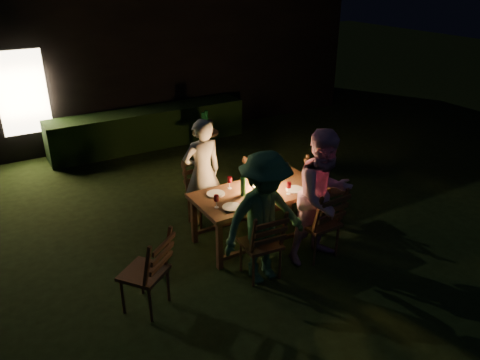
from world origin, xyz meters
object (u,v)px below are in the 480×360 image
chair_end (325,198)px  person_opp_left (264,219)px  side_table (205,136)px  ice_bucket (205,126)px  chair_far_left (205,205)px  chair_spare (147,285)px  chair_far_right (261,192)px  person_house_side (202,173)px  bottle_table (243,186)px  bottle_bucket_a (204,125)px  dining_table (259,196)px  bottle_bucket_b (206,123)px  lantern (260,179)px  person_opp_right (324,197)px  chair_near_left (261,255)px  chair_near_right (318,234)px

chair_end → person_opp_left: 1.94m
side_table → ice_bucket: bearing=180.0°
chair_far_left → chair_spare: size_ratio=0.99×
chair_far_right → person_house_side: bearing=-10.6°
bottle_table → side_table: (0.83, 2.82, -0.30)m
person_house_side → side_table: 2.26m
chair_far_left → chair_spare: 2.00m
bottle_table → ice_bucket: 2.94m
chair_far_left → chair_end: size_ratio=0.99×
ice_bucket → bottle_bucket_a: (-0.05, -0.04, 0.05)m
dining_table → side_table: size_ratio=2.70×
bottle_bucket_b → chair_end: bearing=-78.0°
lantern → bottle_bucket_a: lantern is taller
chair_spare → lantern: 2.13m
chair_end → side_table: 2.89m
dining_table → chair_spare: 2.02m
dining_table → side_table: (0.58, 2.82, -0.08)m
chair_spare → person_opp_right: 2.42m
dining_table → bottle_bucket_b: size_ratio=5.65×
ice_bucket → bottle_bucket_b: bearing=38.7°
chair_near_left → person_opp_left: bearing=-82.4°
chair_spare → bottle_bucket_a: 4.21m
chair_near_right → person_house_side: bearing=116.8°
bottle_bucket_a → side_table: bearing=38.7°
dining_table → chair_far_right: size_ratio=2.02×
chair_near_left → chair_far_left: 1.54m
bottle_bucket_a → chair_near_right: bearing=-91.1°
chair_end → chair_far_left: bearing=-111.0°
chair_spare → person_opp_left: (1.44, -0.19, 0.53)m
chair_near_left → chair_spare: size_ratio=0.97×
person_opp_left → lantern: bearing=60.1°
bottle_bucket_b → chair_spare: bearing=-125.7°
chair_far_left → lantern: (0.51, -0.72, 0.59)m
chair_far_right → person_house_side: person_house_side is taller
chair_end → lantern: size_ratio=2.98×
dining_table → ice_bucket: size_ratio=6.03×
lantern → ice_bucket: (0.53, 2.76, -0.13)m
side_table → bottle_bucket_b: size_ratio=2.10×
ice_bucket → bottle_bucket_a: bearing=-141.3°
lantern → side_table: (0.53, 2.76, -0.32)m
chair_end → person_opp_right: 1.27m
person_opp_left → bottle_bucket_b: (1.07, 3.68, -0.02)m
bottle_bucket_b → chair_near_left: bearing=-106.4°
chair_far_right → person_opp_left: bearing=50.2°
chair_spare → person_opp_right: size_ratio=0.58×
chair_far_left → ice_bucket: size_ratio=3.44×
chair_spare → bottle_bucket_b: bearing=16.6°
chair_near_left → lantern: lantern is taller
chair_near_left → chair_far_right: size_ratio=1.13×
chair_near_right → person_opp_right: bearing=-94.0°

